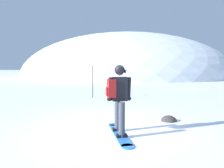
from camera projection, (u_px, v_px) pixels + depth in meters
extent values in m
plane|color=white|center=(112.00, 129.00, 5.14)|extent=(300.00, 300.00, 0.00)
ellipsoid|color=silver|center=(126.00, 76.00, 38.08)|extent=(38.77, 34.89, 16.23)
cube|color=blue|center=(119.00, 134.00, 4.75)|extent=(0.52, 1.58, 0.02)
cylinder|color=blue|center=(113.00, 125.00, 5.51)|extent=(0.28, 0.28, 0.02)
cylinder|color=blue|center=(128.00, 147.00, 3.98)|extent=(0.28, 0.28, 0.02)
cube|color=black|center=(117.00, 129.00, 4.98)|extent=(0.27, 0.18, 0.06)
cube|color=black|center=(122.00, 136.00, 4.51)|extent=(0.27, 0.18, 0.06)
cylinder|color=#3D424C|center=(117.00, 115.00, 4.94)|extent=(0.15, 0.15, 0.82)
cylinder|color=#3D424C|center=(122.00, 120.00, 4.47)|extent=(0.15, 0.15, 0.82)
cube|color=black|center=(120.00, 89.00, 4.65)|extent=(0.39, 0.27, 0.58)
cylinder|color=black|center=(110.00, 89.00, 4.61)|extent=(0.13, 0.19, 0.57)
cylinder|color=black|center=(129.00, 89.00, 4.69)|extent=(0.13, 0.19, 0.57)
sphere|color=black|center=(109.00, 99.00, 4.67)|extent=(0.11, 0.11, 0.11)
sphere|color=black|center=(129.00, 98.00, 4.76)|extent=(0.11, 0.11, 0.11)
cube|color=maroon|center=(111.00, 88.00, 4.61)|extent=(0.22, 0.31, 0.44)
cube|color=maroon|center=(107.00, 92.00, 4.60)|extent=(0.09, 0.21, 0.20)
sphere|color=#9E7051|center=(120.00, 71.00, 4.62)|extent=(0.21, 0.21, 0.21)
sphere|color=black|center=(120.00, 70.00, 4.61)|extent=(0.25, 0.25, 0.25)
cube|color=navy|center=(125.00, 71.00, 4.64)|extent=(0.06, 0.17, 0.08)
cylinder|color=black|center=(93.00, 82.00, 10.62)|extent=(0.04, 0.04, 1.77)
cylinder|color=orange|center=(92.00, 69.00, 10.56)|extent=(0.20, 0.20, 0.02)
cone|color=black|center=(92.00, 65.00, 10.54)|extent=(0.04, 0.04, 0.08)
ellipsoid|color=#383333|center=(169.00, 121.00, 5.94)|extent=(0.49, 0.42, 0.34)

